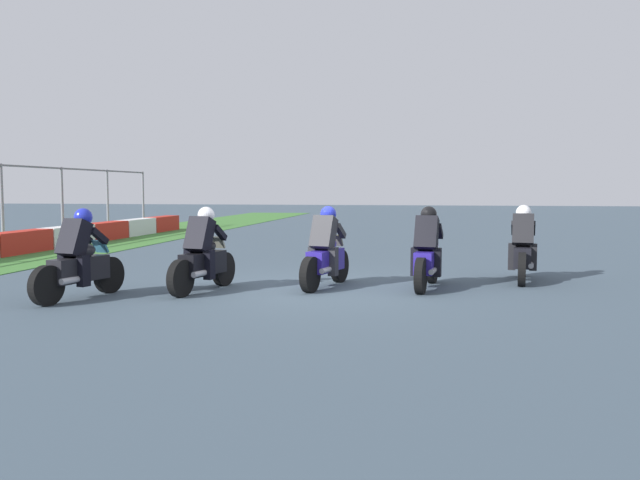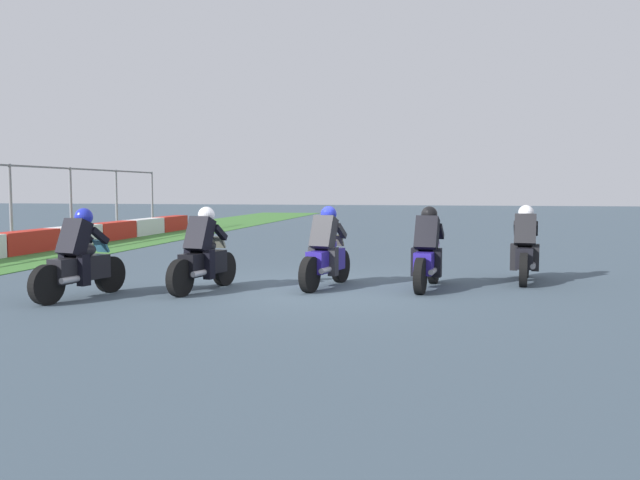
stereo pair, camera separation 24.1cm
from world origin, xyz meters
TOP-DOWN VIEW (x-y plane):
  - ground_plane at (0.00, 0.00)m, footprint 120.00×120.00m
  - rider_lane_a at (1.69, -3.83)m, footprint 2.04×0.59m
  - rider_lane_b at (0.45, -1.98)m, footprint 2.04×0.59m
  - rider_lane_c at (0.26, -0.12)m, footprint 2.02×0.65m
  - rider_lane_d at (-0.59, 1.96)m, footprint 2.02×0.64m
  - rider_lane_e at (-1.73, 3.69)m, footprint 2.01×0.65m

SIDE VIEW (x-z plane):
  - ground_plane at x=0.00m, z-range 0.00..0.00m
  - rider_lane_a at x=1.69m, z-range -0.13..1.38m
  - rider_lane_b at x=0.45m, z-range -0.13..1.38m
  - rider_lane_c at x=0.26m, z-range -0.13..1.38m
  - rider_lane_d at x=-0.59m, z-range -0.13..1.38m
  - rider_lane_e at x=-1.73m, z-range -0.13..1.38m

